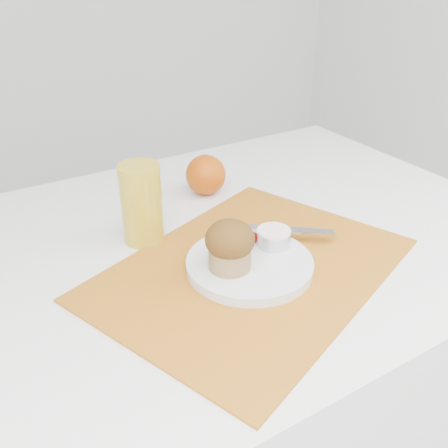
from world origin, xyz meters
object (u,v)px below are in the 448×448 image
table (211,385)px  plate (250,264)px  muffin (230,245)px  juice_glass (142,204)px  orange (206,175)px

table → plate: bearing=-87.2°
plate → muffin: muffin is taller
table → plate: size_ratio=5.76×
table → juice_glass: bearing=149.2°
plate → juice_glass: juice_glass is taller
plate → orange: 0.31m
table → muffin: muffin is taller
plate → muffin: bearing=-179.8°
plate → juice_glass: size_ratio=1.43×
table → plate: 0.41m
juice_glass → plate: bearing=-59.8°
orange → juice_glass: juice_glass is taller
table → muffin: bearing=-104.8°
juice_glass → muffin: juice_glass is taller
muffin → juice_glass: bearing=110.4°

